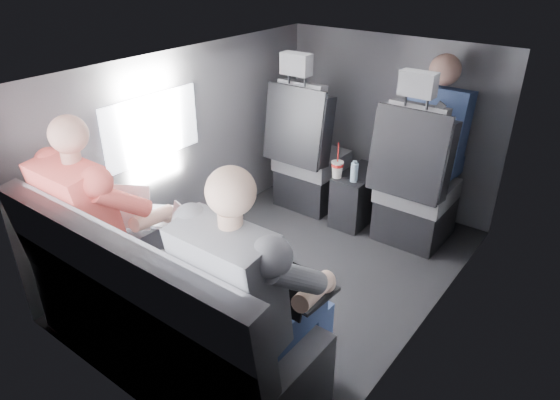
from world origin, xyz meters
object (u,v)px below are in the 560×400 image
Objects in this scene: laptop_black at (286,284)px; passenger_rear_left at (106,223)px; water_bottle at (354,172)px; laptop_silver at (203,241)px; rear_bench at (164,321)px; passenger_rear_right at (253,296)px; soda_cup at (337,169)px; passenger_front_right at (435,132)px; front_seat_right at (414,191)px; laptop_white at (137,212)px; front_seat_left at (308,160)px; center_console at (358,196)px.

laptop_black is 0.29× the size of passenger_rear_left.
laptop_silver reaches higher than water_bottle.
rear_bench is 1.27× the size of passenger_rear_right.
passenger_front_right is (0.55, 0.39, 0.29)m from soda_cup.
soda_cup is 0.22× the size of passenger_rear_right.
passenger_rear_left reaches higher than soda_cup.
passenger_front_right reaches higher than front_seat_right.
laptop_white is at bearing -108.84° from water_bottle.
passenger_rear_left is at bearing -103.72° from soda_cup.
rear_bench is 1.28× the size of passenger_rear_left.
front_seat_left and front_seat_right have the same top height.
laptop_black reaches higher than center_console.
laptop_silver is (0.50, 0.01, -0.00)m from laptop_white.
passenger_rear_right is (0.48, -0.19, 0.01)m from laptop_silver.
passenger_front_right is (0.42, 0.38, 0.29)m from water_bottle.
front_seat_left reaches higher than laptop_black.
water_bottle is 0.13× the size of passenger_rear_left.
front_seat_right reaches higher than laptop_black.
soda_cup is 0.69× the size of laptop_silver.
soda_cup is 1.72× the size of water_bottle.
rear_bench reaches higher than laptop_white.
passenger_front_right reaches higher than rear_bench.
laptop_black reaches higher than laptop_silver.
soda_cup is at bearing -20.91° from front_seat_left.
front_seat_left is 0.49m from center_console.
laptop_silver is (-0.43, -1.62, 0.23)m from front_seat_right.
rear_bench is at bearing -91.07° from water_bottle.
front_seat_left is 1.00× the size of passenger_rear_right.
soda_cup is at bearing -144.53° from passenger_front_right.
passenger_rear_left is 0.99× the size of passenger_rear_right.
front_seat_right is 2.80× the size of laptop_white.
passenger_rear_left is (-0.51, 0.09, 0.33)m from rear_bench.
rear_bench reaches higher than laptop_silver.
water_bottle is at bearing -137.97° from passenger_front_right.
passenger_front_right is at bearing 42.03° from water_bottle.
laptop_silver is 1.10× the size of laptop_black.
passenger_rear_left reaches higher than water_bottle.
laptop_black is at bearing -2.74° from laptop_silver.
passenger_rear_right is at bearing -21.32° from laptop_silver.
center_console is 1.76× the size of soda_cup.
front_seat_left reaches higher than rear_bench.
soda_cup is 1.55m from laptop_white.
center_console is 1.22× the size of laptop_silver.
passenger_front_right is (0.43, 1.88, 0.12)m from laptop_silver.
front_seat_right is 0.44m from passenger_front_right.
soda_cup is 0.76× the size of laptop_black.
water_bottle is 0.63m from passenger_front_right.
soda_cup is at bearing -119.95° from center_console.
water_bottle is 1.62m from laptop_black.
passenger_rear_right is (0.05, -1.81, 0.24)m from front_seat_right.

